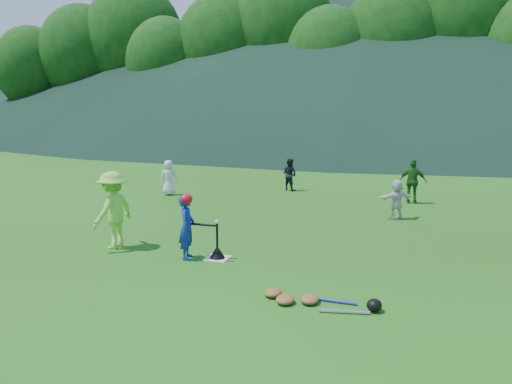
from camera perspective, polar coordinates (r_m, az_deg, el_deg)
ground at (r=9.79m, az=-4.43°, el=-7.61°), size 120.00×120.00×0.00m
home_plate at (r=9.79m, az=-4.43°, el=-7.56°), size 0.45×0.45×0.02m
baseball at (r=9.60m, az=-4.49°, el=-3.41°), size 0.08×0.08×0.08m
batter_child at (r=9.71m, az=-7.90°, el=-4.00°), size 0.40×0.52×1.25m
adult_coach at (r=10.72m, az=-16.02°, el=-1.99°), size 0.76×1.13×1.61m
fielder_a at (r=16.69m, az=-9.94°, el=1.63°), size 0.68×0.62×1.16m
fielder_b at (r=17.38m, az=3.86°, el=2.01°), size 0.66×0.59×1.12m
fielder_c at (r=15.76m, az=17.48°, el=1.17°), size 0.81×0.39×1.34m
fielder_d at (r=13.47m, az=15.76°, el=-0.82°), size 0.98×0.79×1.05m
batting_tee at (r=9.75m, az=-4.44°, el=-6.89°), size 0.30×0.30×0.68m
batter_gear at (r=9.59m, az=-7.85°, el=-1.06°), size 0.73×0.26×0.61m
equipment_pile at (r=7.70m, az=6.15°, el=-12.09°), size 1.80×0.58×0.19m
outfield_fence at (r=36.89m, az=12.04°, el=6.21°), size 70.07×0.08×1.33m
tree_line at (r=42.94m, az=13.49°, el=16.70°), size 70.04×11.40×14.82m
distant_hills at (r=91.94m, az=10.84°, el=17.28°), size 155.00×140.00×32.00m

